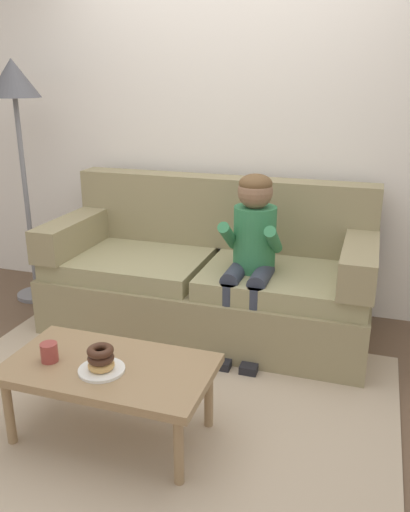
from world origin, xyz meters
TOP-DOWN VIEW (x-y plane):
  - ground at (0.00, 0.00)m, footprint 10.00×10.00m
  - wall_back at (0.00, 1.40)m, footprint 8.00×0.10m
  - area_rug at (0.00, -0.25)m, footprint 2.48×2.02m
  - couch at (0.00, 0.85)m, footprint 2.12×0.90m
  - coffee_table at (-0.08, -0.42)m, footprint 0.96×0.53m
  - person_child at (0.33, 0.64)m, footprint 0.34×0.58m
  - plate at (-0.08, -0.48)m, footprint 0.21×0.21m
  - donut at (-0.08, -0.48)m, footprint 0.15×0.15m
  - donut_second at (-0.08, -0.48)m, footprint 0.13×0.13m
  - donut_third at (-0.08, -0.48)m, footprint 0.17×0.17m
  - mug at (-0.35, -0.48)m, footprint 0.08×0.08m
  - toy_controller at (-0.47, 0.04)m, footprint 0.23×0.09m
  - floor_lamp at (-1.44, 0.91)m, footprint 0.36×0.36m

SIDE VIEW (x-z plane):
  - ground at x=0.00m, z-range 0.00..0.00m
  - area_rug at x=0.00m, z-range 0.00..0.01m
  - toy_controller at x=-0.47m, z-range 0.00..0.05m
  - coffee_table at x=-0.08m, z-range 0.15..0.54m
  - couch at x=0.00m, z-range -0.14..0.85m
  - plate at x=-0.08m, z-range 0.39..0.40m
  - donut at x=-0.08m, z-range 0.40..0.44m
  - mug at x=-0.35m, z-range 0.39..0.48m
  - donut_second at x=-0.08m, z-range 0.44..0.47m
  - donut_third at x=-0.08m, z-range 0.47..0.51m
  - person_child at x=0.33m, z-range 0.12..1.22m
  - wall_back at x=0.00m, z-range 0.00..2.80m
  - floor_lamp at x=-1.44m, z-range 0.60..2.36m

